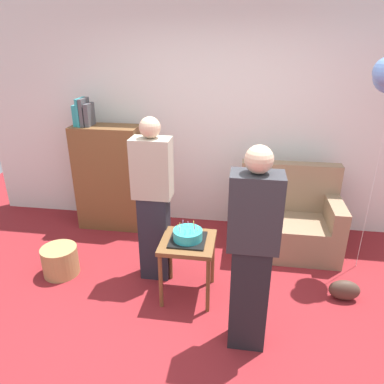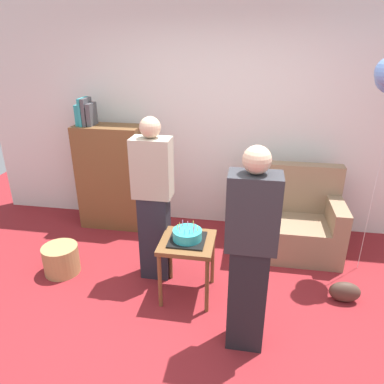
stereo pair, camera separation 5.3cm
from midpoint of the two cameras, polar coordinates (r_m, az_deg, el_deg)
name	(u,v)px [view 1 (the left image)]	position (r m, az deg, el deg)	size (l,w,h in m)	color
ground_plane	(194,331)	(3.22, -0.21, -21.11)	(8.00, 8.00, 0.00)	maroon
wall_back	(219,119)	(4.43, 3.93, 11.43)	(6.00, 0.10, 2.70)	silver
couch	(288,221)	(4.23, 14.56, -4.46)	(1.10, 0.70, 0.96)	#8C7054
bookshelf	(109,176)	(4.59, -13.33, 2.45)	(0.80, 0.36, 1.62)	brown
side_table	(188,249)	(3.30, -1.13, -8.99)	(0.48, 0.48, 0.58)	brown
birthday_cake	(188,236)	(3.22, -1.15, -6.91)	(0.32, 0.32, 0.17)	black
person_blowing_candles	(153,201)	(3.43, -6.59, -1.42)	(0.36, 0.22, 1.63)	#23232D
person_holding_cake	(252,253)	(2.65, 8.87, -9.49)	(0.36, 0.22, 1.63)	black
wicker_basket	(60,261)	(4.00, -20.47, -10.13)	(0.36, 0.36, 0.30)	#A88451
handbag	(344,290)	(3.73, 22.55, -14.13)	(0.28, 0.14, 0.20)	#473328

